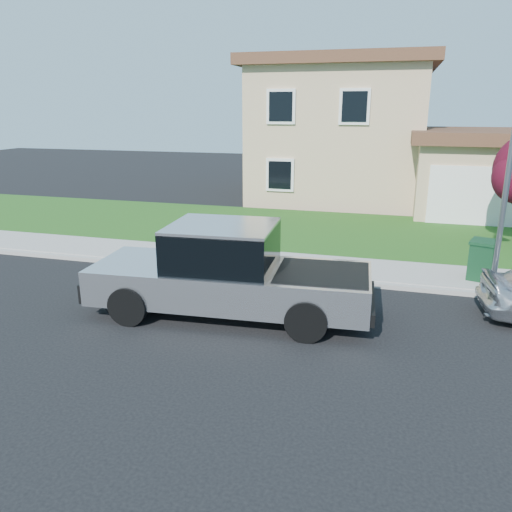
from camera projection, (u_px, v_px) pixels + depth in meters
The scene contains 9 objects.
ground at pixel (250, 319), 11.21m from camera, with size 80.00×80.00×0.00m, color black.
curb at pixel (315, 279), 13.61m from camera, with size 40.00×0.20×0.12m, color gray.
sidewalk at pixel (321, 267), 14.62m from camera, with size 40.00×2.00×0.15m, color gray.
lawn at pixel (339, 232), 18.78m from camera, with size 40.00×7.00×0.10m, color #1D4513.
house at pixel (366, 136), 25.08m from camera, with size 14.00×11.30×6.85m.
pickup_truck at pixel (229, 273), 11.23m from camera, with size 6.52×2.63×2.10m.
woman at pixel (208, 251), 13.46m from camera, with size 0.64×0.46×1.78m.
trash_bin at pixel (482, 260), 13.25m from camera, with size 0.85×0.91×1.06m.
street_lamp at pixel (510, 173), 11.40m from camera, with size 0.46×0.70×5.48m.
Camera 1 is at (2.91, -9.92, 4.57)m, focal length 35.00 mm.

